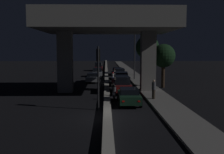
# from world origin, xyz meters

# --- Properties ---
(ground_plane) EXTENTS (200.00, 200.00, 0.00)m
(ground_plane) POSITION_xyz_m (0.00, 0.00, 0.00)
(ground_plane) COLOR black
(median_divider) EXTENTS (0.56, 126.00, 0.43)m
(median_divider) POSITION_xyz_m (0.00, 35.00, 0.21)
(median_divider) COLOR gray
(median_divider) RESTS_ON ground_plane
(sidewalk_right) EXTENTS (2.56, 126.00, 0.17)m
(sidewalk_right) POSITION_xyz_m (4.96, 28.00, 0.08)
(sidewalk_right) COLOR #5B5956
(sidewalk_right) RESTS_ON ground_plane
(elevated_overpass) EXTENTS (14.17, 10.71, 9.51)m
(elevated_overpass) POSITION_xyz_m (0.00, 11.27, 7.29)
(elevated_overpass) COLOR gray
(elevated_overpass) RESTS_ON ground_plane
(traffic_light_left_of_median) EXTENTS (0.30, 0.49, 4.91)m
(traffic_light_left_of_median) POSITION_xyz_m (-0.68, 2.44, 3.35)
(traffic_light_left_of_median) COLOR black
(traffic_light_left_of_median) RESTS_ON ground_plane
(street_lamp) EXTENTS (2.69, 0.32, 8.68)m
(street_lamp) POSITION_xyz_m (4.00, 23.09, 5.12)
(street_lamp) COLOR #2D2D30
(street_lamp) RESTS_ON ground_plane
(car_dark_green_lead) EXTENTS (1.90, 4.43, 1.40)m
(car_dark_green_lead) POSITION_xyz_m (1.86, 4.46, 0.73)
(car_dark_green_lead) COLOR black
(car_dark_green_lead) RESTS_ON ground_plane
(car_dark_red_second) EXTENTS (1.99, 4.66, 1.85)m
(car_dark_red_second) POSITION_xyz_m (1.63, 10.59, 0.99)
(car_dark_red_second) COLOR #591414
(car_dark_red_second) RESTS_ON ground_plane
(car_dark_green_third) EXTENTS (2.15, 4.47, 1.67)m
(car_dark_green_third) POSITION_xyz_m (2.03, 17.83, 0.87)
(car_dark_green_third) COLOR black
(car_dark_green_third) RESTS_ON ground_plane
(car_grey_fourth) EXTENTS (1.99, 4.43, 1.74)m
(car_grey_fourth) POSITION_xyz_m (2.07, 24.36, 0.90)
(car_grey_fourth) COLOR #515459
(car_grey_fourth) RESTS_ON ground_plane
(car_dark_blue_fifth) EXTENTS (2.10, 4.26, 1.37)m
(car_dark_blue_fifth) POSITION_xyz_m (2.06, 32.60, 0.70)
(car_dark_blue_fifth) COLOR #141938
(car_dark_blue_fifth) RESTS_ON ground_plane
(car_silver_lead_oncoming) EXTENTS (1.94, 4.73, 1.33)m
(car_silver_lead_oncoming) POSITION_xyz_m (-1.99, 20.44, 0.69)
(car_silver_lead_oncoming) COLOR gray
(car_silver_lead_oncoming) RESTS_ON ground_plane
(car_silver_second_oncoming) EXTENTS (1.95, 4.19, 1.53)m
(car_silver_second_oncoming) POSITION_xyz_m (-1.61, 28.63, 0.81)
(car_silver_second_oncoming) COLOR gray
(car_silver_second_oncoming) RESTS_ON ground_plane
(car_dark_red_third_oncoming) EXTENTS (1.89, 4.10, 1.92)m
(car_dark_red_third_oncoming) POSITION_xyz_m (-1.75, 42.20, 1.01)
(car_dark_red_third_oncoming) COLOR #591414
(car_dark_red_third_oncoming) RESTS_ON ground_plane
(motorcycle_white_filtering_near) EXTENTS (0.34, 1.78, 1.44)m
(motorcycle_white_filtering_near) POSITION_xyz_m (0.68, 6.33, 0.62)
(motorcycle_white_filtering_near) COLOR black
(motorcycle_white_filtering_near) RESTS_ON ground_plane
(motorcycle_black_filtering_mid) EXTENTS (0.34, 1.95, 1.40)m
(motorcycle_black_filtering_mid) POSITION_xyz_m (0.75, 13.21, 0.59)
(motorcycle_black_filtering_mid) COLOR black
(motorcycle_black_filtering_mid) RESTS_ON ground_plane
(motorcycle_blue_filtering_far) EXTENTS (0.33, 1.81, 1.46)m
(motorcycle_blue_filtering_far) POSITION_xyz_m (0.95, 20.69, 0.62)
(motorcycle_blue_filtering_far) COLOR black
(motorcycle_blue_filtering_far) RESTS_ON ground_plane
(pedestrian_on_sidewalk) EXTENTS (0.36, 0.36, 1.77)m
(pedestrian_on_sidewalk) POSITION_xyz_m (4.28, 6.02, 1.06)
(pedestrian_on_sidewalk) COLOR #2D261E
(pedestrian_on_sidewalk) RESTS_ON sidewalk_right
(roadside_tree_kerbside_near) EXTENTS (2.90, 2.90, 5.41)m
(roadside_tree_kerbside_near) POSITION_xyz_m (6.98, 14.49, 3.90)
(roadside_tree_kerbside_near) COLOR #2D2116
(roadside_tree_kerbside_near) RESTS_ON ground_plane
(roadside_tree_kerbside_mid) EXTENTS (4.21, 4.21, 7.28)m
(roadside_tree_kerbside_mid) POSITION_xyz_m (7.36, 29.54, 5.16)
(roadside_tree_kerbside_mid) COLOR #38281C
(roadside_tree_kerbside_mid) RESTS_ON ground_plane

